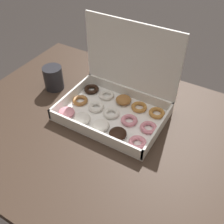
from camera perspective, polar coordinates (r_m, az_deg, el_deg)
The scene contains 4 objects.
ground_plane at distance 1.52m, azimuth -1.96°, elevation -21.92°, with size 8.00×8.00×0.00m, color #2D2826.
dining_table at distance 1.01m, azimuth -2.75°, elevation -6.91°, with size 1.03×0.82×0.70m.
donut_box at distance 0.95m, azimuth 0.85°, elevation 2.99°, with size 0.37×0.27×0.31m.
coffee_mug at distance 1.10m, azimuth -12.65°, elevation 7.33°, with size 0.08×0.08×0.10m.
Camera 1 is at (0.38, -0.55, 1.36)m, focal length 42.00 mm.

